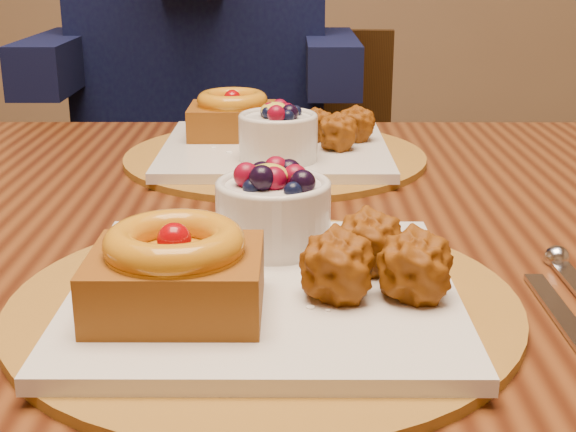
# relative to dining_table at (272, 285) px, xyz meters

# --- Properties ---
(dining_table) EXTENTS (1.60, 0.90, 0.76)m
(dining_table) POSITION_rel_dining_table_xyz_m (0.00, 0.00, 0.00)
(dining_table) COLOR #351609
(dining_table) RESTS_ON ground
(place_setting_near) EXTENTS (0.38, 0.38, 0.09)m
(place_setting_near) POSITION_rel_dining_table_xyz_m (-0.00, -0.21, 0.10)
(place_setting_near) COLOR brown
(place_setting_near) RESTS_ON dining_table
(place_setting_far) EXTENTS (0.38, 0.38, 0.09)m
(place_setting_far) POSITION_rel_dining_table_xyz_m (-0.00, 0.21, 0.10)
(place_setting_far) COLOR brown
(place_setting_far) RESTS_ON dining_table
(chair_far) EXTENTS (0.43, 0.43, 0.85)m
(chair_far) POSITION_rel_dining_table_xyz_m (0.02, 0.82, -0.21)
(chair_far) COLOR black
(chair_far) RESTS_ON ground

